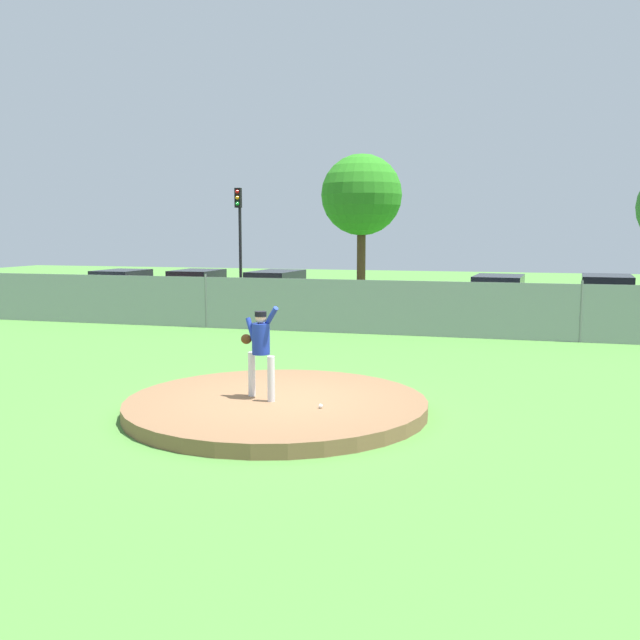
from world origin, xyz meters
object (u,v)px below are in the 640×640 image
(parked_car_champagne, at_px, (276,293))
(parked_car_red, at_px, (197,291))
(baseball, at_px, (321,406))
(traffic_light_near, at_px, (239,225))
(pitcher_youth, at_px, (260,345))
(parked_car_slate, at_px, (498,300))
(traffic_cone_orange, at_px, (324,309))
(parked_car_charcoal, at_px, (606,300))
(parked_car_silver, at_px, (122,290))

(parked_car_champagne, bearing_deg, parked_car_red, 174.71)
(baseball, distance_m, traffic_light_near, 21.82)
(pitcher_youth, xyz_separation_m, parked_car_slate, (3.78, 14.13, -0.42))
(pitcher_youth, distance_m, baseball, 1.59)
(parked_car_slate, relative_size, traffic_cone_orange, 8.14)
(parked_car_slate, distance_m, parked_car_champagne, 8.48)
(parked_car_red, bearing_deg, parked_car_slate, -2.87)
(parked_car_charcoal, distance_m, traffic_cone_orange, 10.20)
(baseball, relative_size, traffic_light_near, 0.01)
(parked_car_red, distance_m, traffic_cone_orange, 5.54)
(pitcher_youth, bearing_deg, baseball, -17.44)
(parked_car_red, relative_size, parked_car_champagne, 0.85)
(baseball, relative_size, parked_car_charcoal, 0.02)
(parked_car_silver, relative_size, parked_car_charcoal, 0.88)
(parked_car_champagne, bearing_deg, parked_car_slate, -1.87)
(parked_car_charcoal, bearing_deg, pitcher_youth, -116.68)
(parked_car_red, distance_m, traffic_light_near, 5.14)
(pitcher_youth, xyz_separation_m, traffic_cone_orange, (-2.71, 14.26, -0.97))
(parked_car_slate, bearing_deg, parked_car_champagne, 178.13)
(parked_car_red, relative_size, traffic_cone_orange, 7.52)
(parked_car_red, distance_m, parked_car_champagne, 3.53)
(traffic_cone_orange, distance_m, traffic_light_near, 7.92)
(pitcher_youth, xyz_separation_m, traffic_light_near, (-8.08, 19.08, 2.31))
(parked_car_silver, bearing_deg, parked_car_charcoal, 1.06)
(parked_car_slate, height_order, parked_car_charcoal, parked_car_charcoal)
(parked_car_slate, height_order, traffic_light_near, traffic_light_near)
(baseball, height_order, traffic_cone_orange, traffic_cone_orange)
(parked_car_silver, distance_m, parked_car_champagne, 6.84)
(baseball, xyz_separation_m, parked_car_silver, (-12.76, 14.87, 0.49))
(parked_car_champagne, bearing_deg, traffic_light_near, 125.91)
(parked_car_silver, bearing_deg, parked_car_red, 4.38)
(parked_car_slate, bearing_deg, parked_car_red, 177.13)
(pitcher_youth, relative_size, traffic_cone_orange, 3.08)
(parked_car_red, bearing_deg, baseball, -58.04)
(pitcher_youth, height_order, traffic_light_near, traffic_light_near)
(parked_car_red, xyz_separation_m, parked_car_champagne, (3.51, -0.33, 0.02))
(parked_car_red, bearing_deg, parked_car_silver, -175.62)
(parked_car_silver, xyz_separation_m, parked_car_champagne, (6.84, -0.07, 0.04))
(pitcher_youth, distance_m, parked_car_silver, 18.52)
(parked_car_charcoal, relative_size, parked_car_champagne, 0.94)
(traffic_light_near, bearing_deg, baseball, -64.46)
(traffic_cone_orange, bearing_deg, parked_car_red, 175.09)
(traffic_light_near, bearing_deg, traffic_cone_orange, -41.91)
(baseball, xyz_separation_m, traffic_cone_orange, (-3.94, 14.65, -0.02))
(parked_car_silver, relative_size, parked_car_champagne, 0.83)
(pitcher_youth, distance_m, parked_car_red, 16.88)
(baseball, distance_m, parked_car_champagne, 15.94)
(parked_car_silver, xyz_separation_m, traffic_cone_orange, (8.82, -0.22, -0.51))
(baseball, xyz_separation_m, parked_car_slate, (2.55, 14.52, 0.52))
(traffic_cone_orange, bearing_deg, traffic_light_near, 138.09)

